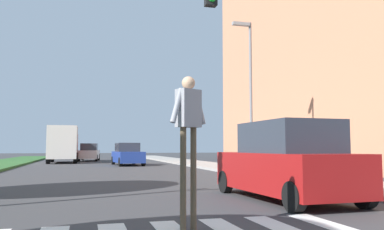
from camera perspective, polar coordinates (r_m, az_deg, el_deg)
ground_plane at (r=27.64m, az=-13.42°, el=-7.35°), size 140.00×140.00×0.00m
sidewalk_right at (r=26.98m, az=3.13°, el=-7.38°), size 3.00×64.00×0.15m
street_lamp_right at (r=19.96m, az=8.28°, el=4.75°), size 1.02×0.24×7.50m
pedestrian_performer at (r=6.40m, az=-0.53°, el=-1.69°), size 0.71×0.41×2.49m
suv_crossing at (r=10.33m, az=13.42°, el=-6.78°), size 2.11×4.66×1.97m
sedan_midblock at (r=29.82m, az=-9.34°, el=-5.73°), size 2.14×4.54×1.67m
sedan_distant at (r=40.37m, az=-14.68°, el=-5.33°), size 2.20×4.48×1.72m
sedan_far_horizon at (r=48.71m, az=-17.42°, el=-5.15°), size 2.03×4.50×1.70m
truck_box_delivery at (r=35.83m, az=-18.16°, el=-4.01°), size 2.40×6.20×3.10m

